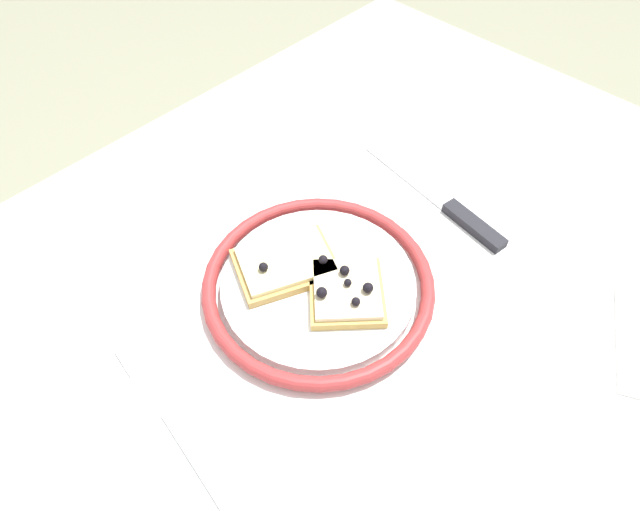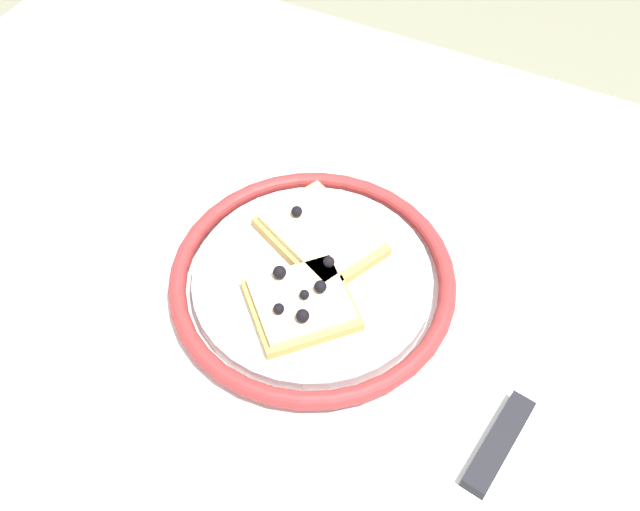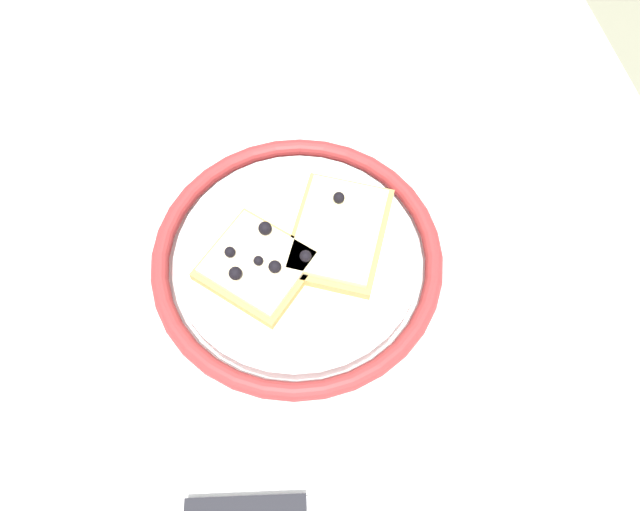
# 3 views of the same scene
# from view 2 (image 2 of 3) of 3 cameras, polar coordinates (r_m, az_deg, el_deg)

# --- Properties ---
(dining_table) EXTENTS (1.13, 0.84, 0.74)m
(dining_table) POSITION_cam_2_polar(r_m,az_deg,el_deg) (0.70, -0.25, -8.45)
(dining_table) COLOR white
(dining_table) RESTS_ON ground_plane
(plate) EXTENTS (0.26, 0.26, 0.02)m
(plate) POSITION_cam_2_polar(r_m,az_deg,el_deg) (0.64, -0.61, -1.90)
(plate) COLOR white
(plate) RESTS_ON dining_table
(pizza_slice_near) EXTENTS (0.13, 0.12, 0.03)m
(pizza_slice_near) POSITION_cam_2_polar(r_m,az_deg,el_deg) (0.66, 0.03, 1.67)
(pizza_slice_near) COLOR tan
(pizza_slice_near) RESTS_ON plate
(pizza_slice_far) EXTENTS (0.12, 0.12, 0.03)m
(pizza_slice_far) POSITION_cam_2_polar(r_m,az_deg,el_deg) (0.61, -1.53, -3.79)
(pizza_slice_far) COLOR tan
(pizza_slice_far) RESTS_ON plate
(knife) EXTENTS (0.06, 0.24, 0.01)m
(knife) POSITION_cam_2_polar(r_m,az_deg,el_deg) (0.61, 15.46, -11.98)
(knife) COLOR silver
(knife) RESTS_ON dining_table
(fork) EXTENTS (0.04, 0.20, 0.00)m
(fork) POSITION_cam_2_polar(r_m,az_deg,el_deg) (0.73, -15.31, 3.47)
(fork) COLOR silver
(fork) RESTS_ON dining_table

